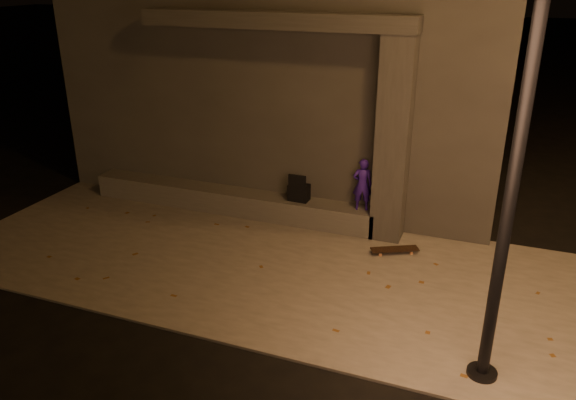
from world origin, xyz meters
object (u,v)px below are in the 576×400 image
at_px(backpack, 299,191).
at_px(skateboard, 395,249).
at_px(column, 393,142).
at_px(skateboarder, 362,185).
at_px(street_lamp_0, 542,7).

distance_m(backpack, skateboard, 2.18).
bearing_deg(backpack, column, 1.58).
relative_size(column, skateboarder, 3.69).
height_order(backpack, street_lamp_0, street_lamp_0).
distance_m(column, backpack, 2.08).
bearing_deg(skateboarder, column, 164.99).
bearing_deg(street_lamp_0, backpack, 136.64).
height_order(skateboarder, street_lamp_0, street_lamp_0).
bearing_deg(street_lamp_0, skateboarder, 124.96).
bearing_deg(backpack, skateboard, -16.43).
xyz_separation_m(column, backpack, (-1.72, 0.00, -1.16)).
bearing_deg(backpack, street_lamp_0, -41.78).
relative_size(backpack, skateboard, 0.66).
distance_m(skateboarder, backpack, 1.26).
relative_size(column, backpack, 6.60).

